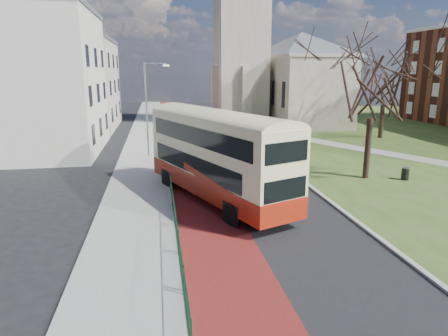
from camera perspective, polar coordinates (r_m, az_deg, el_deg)
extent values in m
plane|color=black|center=(19.21, 2.12, -9.15)|extent=(160.00, 160.00, 0.00)
cube|color=black|center=(38.40, -1.66, 2.58)|extent=(9.00, 120.00, 0.01)
cube|color=#591414|center=(38.14, -5.69, 2.44)|extent=(3.40, 120.00, 0.01)
cube|color=gray|center=(38.08, -11.41, 2.29)|extent=(4.00, 120.00, 0.12)
cube|color=#999993|center=(38.06, -8.40, 2.42)|extent=(0.25, 120.00, 0.13)
cube|color=#999993|center=(41.18, 4.32, 3.40)|extent=(0.25, 80.00, 0.13)
cube|color=#344D1B|center=(49.78, 27.21, 3.66)|extent=(40.00, 80.00, 0.04)
cylinder|color=#0D391D|center=(22.27, -7.41, -2.98)|extent=(0.04, 24.00, 0.04)
cylinder|color=#0D391D|center=(22.56, -7.33, -5.29)|extent=(0.04, 24.00, 0.04)
cube|color=gray|center=(56.70, 2.48, 18.38)|extent=(6.50, 6.50, 24.00)
cube|color=gray|center=(58.94, 10.66, 10.69)|extent=(9.00, 18.00, 9.00)
pyramid|color=#565960|center=(59.08, 11.03, 18.55)|extent=(9.00, 18.00, 3.60)
cube|color=beige|center=(40.69, -24.75, 10.84)|extent=(10.00, 14.00, 12.50)
cube|color=#565960|center=(41.01, -25.72, 19.91)|extent=(10.30, 14.30, 0.50)
cube|color=beige|center=(56.32, -20.50, 10.95)|extent=(10.00, 16.00, 11.00)
cube|color=#565960|center=(56.41, -21.02, 16.77)|extent=(10.30, 16.30, 0.50)
cylinder|color=gray|center=(35.49, -11.00, 8.12)|extent=(0.16, 0.16, 8.00)
cylinder|color=gray|center=(35.32, -9.79, 14.49)|extent=(1.80, 0.10, 0.10)
cube|color=silver|center=(35.33, -8.27, 14.30)|extent=(0.50, 0.18, 0.12)
cube|color=maroon|center=(23.31, -1.05, -2.01)|extent=(7.25, 12.38, 1.11)
cube|color=#F6EDA8|center=(22.81, -1.07, 3.23)|extent=(7.20, 12.31, 3.22)
cube|color=black|center=(22.65, -4.53, 0.52)|extent=(3.85, 9.29, 1.06)
cube|color=black|center=(24.02, 1.40, 1.33)|extent=(3.85, 9.29, 1.06)
cube|color=black|center=(22.03, -4.21, 4.57)|extent=(4.22, 10.20, 1.00)
cube|color=black|center=(23.44, 1.87, 5.16)|extent=(4.22, 10.20, 1.00)
cube|color=black|center=(28.31, -7.37, 3.14)|extent=(2.34, 1.02, 1.17)
cube|color=black|center=(28.05, -7.48, 6.48)|extent=(2.34, 1.02, 1.00)
cube|color=orange|center=(27.98, -7.52, 7.77)|extent=(1.87, 0.84, 0.33)
cylinder|color=black|center=(26.46, -8.07, -1.47)|extent=(0.75, 1.20, 1.16)
cylinder|color=black|center=(27.56, -3.14, -0.73)|extent=(0.75, 1.20, 1.16)
cylinder|color=black|center=(19.87, 1.17, -6.55)|extent=(0.75, 1.20, 1.16)
cylinder|color=black|center=(21.31, 7.05, -5.22)|extent=(0.75, 1.20, 1.16)
cylinder|color=black|center=(29.70, 19.84, 2.65)|extent=(0.50, 0.50, 4.24)
cylinder|color=black|center=(48.36, 21.55, 6.19)|extent=(0.61, 0.61, 3.65)
cylinder|color=black|center=(30.50, 24.47, -0.78)|extent=(0.63, 0.63, 0.83)
cylinder|color=gray|center=(30.40, 24.56, 0.03)|extent=(0.68, 0.68, 0.06)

